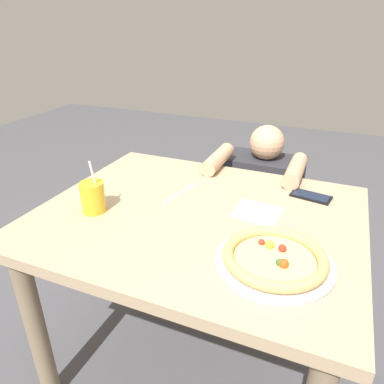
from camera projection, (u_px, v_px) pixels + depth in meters
ground_plane at (197, 359)px, 1.61m from camera, size 8.00×8.00×0.00m
dining_table at (198, 240)px, 1.33m from camera, size 1.12×0.92×0.75m
pizza_near at (275, 258)px, 1.00m from camera, size 0.33×0.33×0.04m
drink_cup_colored at (93, 197)px, 1.26m from camera, size 0.09×0.09×0.20m
paper_napkin at (257, 212)px, 1.28m from camera, size 0.17×0.15×0.00m
fork at (182, 192)px, 1.42m from camera, size 0.06×0.20×0.00m
cell_phone at (311, 196)px, 1.38m from camera, size 0.16×0.10×0.01m
diner_seated at (260, 216)px, 1.95m from camera, size 0.42×0.53×0.90m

